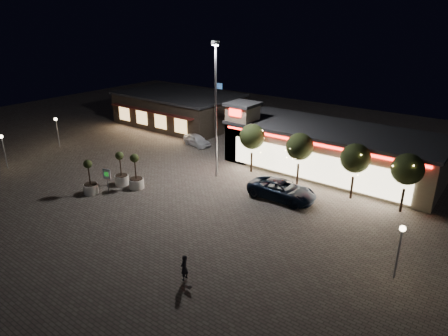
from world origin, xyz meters
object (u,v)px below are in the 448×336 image
Objects in this scene: white_sedan at (197,140)px; pedestrian at (184,268)px; planter_left at (121,174)px; valet_sign at (107,176)px; pickup_truck at (282,190)px; planter_mid at (90,183)px.

pedestrian reaches higher than white_sedan.
white_sedan is 1.25× the size of planter_left.
valet_sign is (0.40, -1.81, 0.54)m from planter_left.
pedestrian is (0.84, -12.96, 0.00)m from pickup_truck.
planter_left is 1.45× the size of valet_sign.
planter_left reaches higher than planter_mid.
white_sedan is at bearing 98.81° from planter_left.
planter_mid is at bearing -161.71° from white_sedan.
pickup_truck is at bearing 25.10° from planter_left.
pedestrian reaches higher than pickup_truck.
planter_mid reaches higher than white_sedan.
pedestrian is 0.51× the size of planter_left.
pickup_truck is 1.87× the size of planter_mid.
planter_left is 2.92m from planter_mid.
pickup_truck is at bearing -100.42° from white_sedan.
valet_sign reaches higher than pedestrian.
valet_sign is (0.99, 1.05, 0.56)m from planter_mid.
pickup_truck is 16.39m from white_sedan.
planter_mid is 1.55m from valet_sign.
white_sedan is at bearing 99.26° from valet_sign.
white_sedan is 14.72m from valet_sign.
planter_mid is (-0.59, -2.86, -0.02)m from planter_left.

